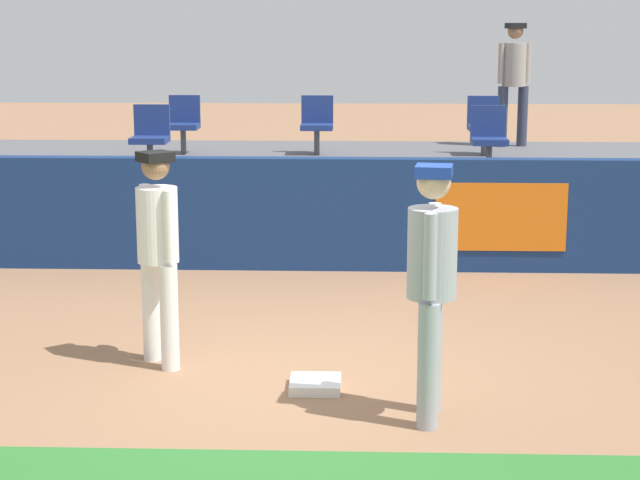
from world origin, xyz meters
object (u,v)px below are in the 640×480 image
object	(u,v)px
spectator_hooded	(514,75)
player_fielder_home	(158,243)
first_base	(315,384)
seat_back_right	(484,122)
seat_back_left	(184,121)
seat_front_left	(151,134)
seat_back_center	(317,121)
seat_front_right	(489,135)
player_runner_visitor	(432,275)

from	to	relation	value
spectator_hooded	player_fielder_home	bearing A→B (deg)	46.85
first_base	seat_back_right	world-z (taller)	seat_back_right
seat_back_left	spectator_hooded	size ratio (longest dim) A/B	0.45
seat_back_left	seat_front_left	world-z (taller)	same
seat_back_right	seat_back_left	bearing A→B (deg)	-180.00
seat_back_center	spectator_hooded	bearing A→B (deg)	20.04
first_base	seat_front_right	distance (m)	6.12
first_base	seat_back_center	bearing A→B (deg)	92.16
first_base	player_fielder_home	world-z (taller)	player_fielder_home
seat_back_right	seat_front_left	bearing A→B (deg)	-158.15
seat_front_right	first_base	bearing A→B (deg)	-109.48
first_base	player_fielder_home	xyz separation A→B (m)	(-1.33, 0.59, 1.01)
first_base	seat_back_center	size ratio (longest dim) A/B	0.48
seat_front_left	seat_back_center	bearing A→B (deg)	40.87
seat_front_right	seat_back_right	bearing A→B (deg)	85.43
player_runner_visitor	spectator_hooded	xyz separation A→B (m)	(1.84, 9.11, 0.96)
player_runner_visitor	seat_back_right	distance (m)	8.14
seat_back_center	seat_back_right	distance (m)	2.41
first_base	player_fielder_home	distance (m)	1.77
seat_front_left	seat_front_right	distance (m)	4.35
seat_back_right	first_base	bearing A→B (deg)	-106.03
player_runner_visitor	seat_back_center	distance (m)	8.12
player_fielder_home	seat_back_center	xyz separation A→B (m)	(1.05, 6.83, 0.39)
first_base	player_runner_visitor	size ratio (longest dim) A/B	0.21
seat_back_left	seat_front_left	bearing A→B (deg)	-94.29
seat_back_center	seat_back_left	xyz separation A→B (m)	(-1.94, -0.00, -0.00)
first_base	spectator_hooded	distance (m)	9.14
seat_front_left	seat_back_right	xyz separation A→B (m)	(4.49, 1.80, -0.00)
player_fielder_home	seat_back_right	distance (m)	7.67
player_runner_visitor	seat_back_center	size ratio (longest dim) A/B	2.23
seat_back_right	player_runner_visitor	bearing A→B (deg)	-99.03
seat_front_right	spectator_hooded	xyz separation A→B (m)	(0.70, 2.88, 0.61)
player_runner_visitor	seat_front_left	size ratio (longest dim) A/B	2.23
seat_front_right	seat_back_right	distance (m)	1.81
seat_front_left	spectator_hooded	bearing A→B (deg)	29.72
player_fielder_home	seat_back_center	size ratio (longest dim) A/B	2.16
player_runner_visitor	seat_back_right	xyz separation A→B (m)	(1.28, 8.03, 0.35)
player_runner_visitor	seat_front_left	distance (m)	7.02
seat_front_left	seat_back_right	world-z (taller)	same
seat_front_right	seat_front_left	bearing A→B (deg)	180.00
seat_back_center	seat_front_right	xyz separation A→B (m)	(2.27, -1.80, -0.00)
seat_front_left	seat_front_right	bearing A→B (deg)	-0.00
seat_front_left	seat_back_right	distance (m)	4.84
seat_back_center	spectator_hooded	world-z (taller)	spectator_hooded
seat_front_left	seat_front_right	size ratio (longest dim) A/B	1.00
player_fielder_home	player_runner_visitor	size ratio (longest dim) A/B	0.97
seat_back_left	seat_front_left	size ratio (longest dim) A/B	1.00
seat_back_center	seat_back_right	xyz separation A→B (m)	(2.41, -0.00, -0.00)
seat_back_center	seat_front_left	bearing A→B (deg)	-139.13
first_base	player_runner_visitor	bearing A→B (deg)	-35.73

